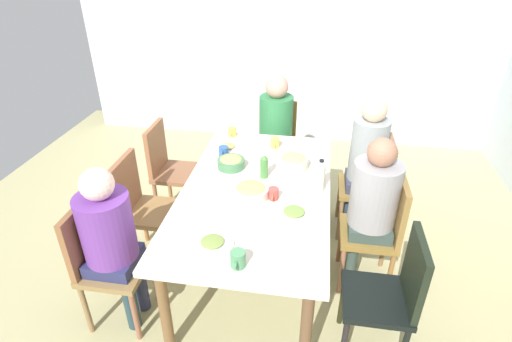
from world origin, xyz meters
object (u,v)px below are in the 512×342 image
person_1 (276,123)px  cup_0 (238,259)px  chair_0 (141,204)px  cup_4 (232,132)px  chair_4 (381,227)px  cup_1 (224,151)px  chair_6 (169,165)px  chair_2 (373,182)px  chair_5 (103,258)px  plate_0 (212,243)px  plate_1 (228,147)px  cup_3 (275,143)px  dining_table (256,198)px  bottle_1 (264,166)px  bottle_0 (320,176)px  person_4 (372,201)px  plate_2 (294,213)px  person_5 (110,235)px  chair_3 (392,292)px  person_2 (366,157)px  cup_2 (273,194)px  chair_1 (276,140)px  bowl_0 (293,162)px  bowl_2 (251,191)px  bowl_1 (231,162)px

person_1 → cup_0: (2.01, 0.03, 0.06)m
chair_0 → cup_4: bearing=147.4°
chair_4 → cup_1: chair_4 is taller
chair_6 → cup_0: chair_6 is taller
chair_2 → chair_5: size_ratio=1.00×
plate_0 → cup_4: (-1.50, -0.20, 0.02)m
plate_1 → cup_3: 0.41m
chair_0 → chair_5: 0.62m
chair_0 → cup_3: 1.21m
chair_5 → dining_table: bearing=124.4°
bottle_1 → cup_1: bearing=-127.8°
chair_5 → bottle_0: size_ratio=3.59×
person_4 → chair_0: bearing=-90.0°
chair_4 → plate_2: size_ratio=3.50×
person_5 → bottle_0: person_5 is taller
chair_3 → cup_0: bearing=-79.0°
dining_table → chair_5: 1.11m
chair_2 → plate_1: chair_2 is taller
chair_4 → person_2: bearing=-171.7°
cup_2 → bottle_1: (-0.28, -0.11, 0.05)m
chair_1 → plate_0: 1.98m
chair_1 → cup_2: (1.42, 0.14, 0.27)m
dining_table → bowl_0: (-0.36, 0.24, 0.13)m
person_5 → plate_0: bearing=88.2°
plate_1 → bowl_0: size_ratio=0.97×
chair_3 → cup_2: chair_3 is taller
bottle_1 → chair_4: bearing=78.7°
chair_0 → person_1: 1.54m
plate_0 → cup_0: cup_0 is taller
chair_1 → chair_6: size_ratio=1.00×
chair_1 → person_1: 0.24m
cup_4 → chair_6: bearing=-66.7°
cup_4 → cup_3: bearing=67.3°
chair_0 → person_4: bearing=90.0°
chair_4 → person_4: (-0.00, -0.09, 0.22)m
dining_table → person_5: person_5 is taller
chair_5 → cup_4: 1.60m
chair_4 → bowl_2: chair_4 is taller
chair_5 → cup_3: size_ratio=8.04×
bowl_2 → bottle_0: 0.50m
chair_0 → bowl_1: (-0.28, 0.66, 0.28)m
chair_6 → cup_3: size_ratio=8.04×
person_2 → chair_5: size_ratio=1.40×
cup_1 → chair_5: bearing=-27.1°
person_2 → person_4: size_ratio=1.05×
cup_2 → bottle_0: 0.36m
person_1 → bowl_2: bearing=-1.0°
person_1 → bowl_2: size_ratio=4.74×
chair_1 → person_1: bearing=0.0°
bowl_1 → bottle_0: bottle_0 is taller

